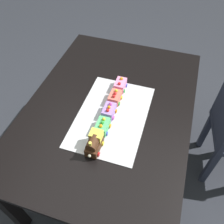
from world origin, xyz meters
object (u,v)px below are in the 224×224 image
object	(u,v)px
cake_car_gondola_mint_green	(102,126)
cake_car_flatbed_coral	(115,97)
cake_car_tanker_bubblegum	(120,85)
dining_table	(110,117)
cake_locomotive	(94,143)
cake_car_hopper_lavender	(109,111)

from	to	relation	value
cake_car_gondola_mint_green	cake_car_flatbed_coral	world-z (taller)	same
cake_car_tanker_bubblegum	dining_table	bearing A→B (deg)	173.51
cake_locomotive	cake_car_flatbed_coral	bearing A→B (deg)	-0.00
cake_car_gondola_mint_green	cake_car_hopper_lavender	distance (m)	0.12
dining_table	cake_car_hopper_lavender	xyz separation A→B (m)	(-0.07, -0.02, 0.14)
cake_car_hopper_lavender	cake_car_tanker_bubblegum	distance (m)	0.24
dining_table	cake_car_hopper_lavender	bearing A→B (deg)	-163.92
cake_locomotive	cake_car_hopper_lavender	distance (m)	0.25
dining_table	cake_car_hopper_lavender	world-z (taller)	cake_car_hopper_lavender
dining_table	cake_car_gondola_mint_green	xyz separation A→B (m)	(-0.18, -0.02, 0.14)
cake_locomotive	cake_car_tanker_bubblegum	distance (m)	0.48
cake_car_tanker_bubblegum	cake_locomotive	bearing A→B (deg)	180.00
dining_table	cake_car_tanker_bubblegum	world-z (taller)	cake_car_tanker_bubblegum
cake_car_hopper_lavender	cake_car_tanker_bubblegum	size ratio (longest dim) A/B	1.00
cake_locomotive	cake_car_hopper_lavender	bearing A→B (deg)	-0.00
cake_locomotive	cake_car_gondola_mint_green	distance (m)	0.13
cake_car_flatbed_coral	cake_car_hopper_lavender	bearing A→B (deg)	180.00
cake_car_tanker_bubblegum	cake_car_gondola_mint_green	bearing A→B (deg)	-180.00
cake_locomotive	cake_car_tanker_bubblegum	xyz separation A→B (m)	(0.48, -0.00, -0.02)
cake_car_flatbed_coral	cake_car_tanker_bubblegum	distance (m)	0.12
cake_car_hopper_lavender	cake_car_flatbed_coral	size ratio (longest dim) A/B	1.00
cake_car_gondola_mint_green	cake_car_hopper_lavender	size ratio (longest dim) A/B	1.00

